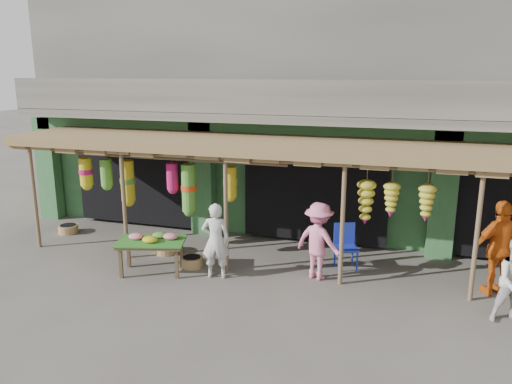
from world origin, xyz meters
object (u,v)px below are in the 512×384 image
(flower_table, at_px, (152,242))
(person_shopper, at_px, (319,241))
(person_vendor, at_px, (500,248))
(person_front, at_px, (216,241))
(blue_chair, at_px, (345,243))

(flower_table, bearing_deg, person_shopper, -3.42)
(person_vendor, bearing_deg, person_front, -15.73)
(flower_table, height_order, person_shopper, person_shopper)
(person_front, xyz_separation_m, person_vendor, (5.58, 0.87, 0.14))
(flower_table, xyz_separation_m, blue_chair, (3.96, 1.55, -0.14))
(blue_chair, bearing_deg, person_shopper, -141.82)
(blue_chair, bearing_deg, flower_table, -179.69)
(blue_chair, distance_m, person_vendor, 3.10)
(blue_chair, distance_m, person_shopper, 0.95)
(blue_chair, bearing_deg, person_vendor, -30.88)
(flower_table, relative_size, blue_chair, 1.62)
(person_shopper, bearing_deg, blue_chair, -97.97)
(blue_chair, height_order, person_vendor, person_vendor)
(person_front, distance_m, person_vendor, 5.64)
(person_front, height_order, person_shopper, person_shopper)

